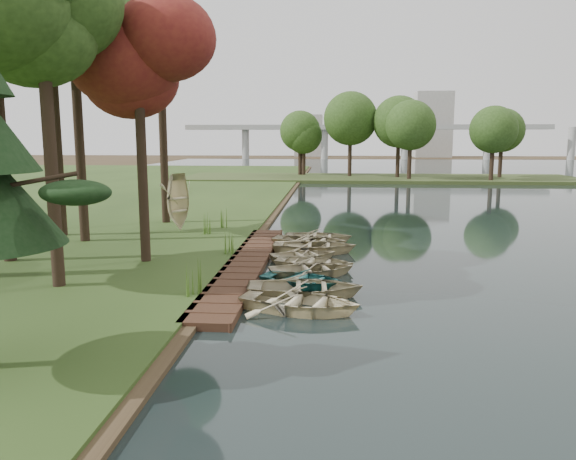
# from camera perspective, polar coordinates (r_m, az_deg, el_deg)

# --- Properties ---
(ground) EXTENTS (300.00, 300.00, 0.00)m
(ground) POSITION_cam_1_polar(r_m,az_deg,el_deg) (23.44, -0.35, -3.95)
(ground) COLOR #3D2F1D
(boardwalk) EXTENTS (1.60, 16.00, 0.30)m
(boardwalk) POSITION_cam_1_polar(r_m,az_deg,el_deg) (23.59, -4.24, -3.51)
(boardwalk) COLOR #382215
(boardwalk) RESTS_ON ground
(peninsula) EXTENTS (50.00, 14.00, 0.45)m
(peninsula) POSITION_cam_1_polar(r_m,az_deg,el_deg) (73.17, 9.25, 5.18)
(peninsula) COLOR #35431D
(peninsula) RESTS_ON ground
(far_trees) EXTENTS (45.60, 5.60, 8.80)m
(far_trees) POSITION_cam_1_polar(r_m,az_deg,el_deg) (72.79, 6.72, 10.11)
(far_trees) COLOR black
(far_trees) RESTS_ON peninsula
(bridge) EXTENTS (95.90, 4.00, 8.60)m
(bridge) POSITION_cam_1_polar(r_m,az_deg,el_deg) (143.12, 8.74, 9.92)
(bridge) COLOR #A5A5A0
(bridge) RESTS_ON ground
(building_a) EXTENTS (10.00, 8.00, 18.00)m
(building_a) POSITION_cam_1_polar(r_m,az_deg,el_deg) (165.18, 14.47, 10.32)
(building_a) COLOR #A5A5A0
(building_a) RESTS_ON ground
(building_b) EXTENTS (8.00, 8.00, 12.00)m
(building_b) POSITION_cam_1_polar(r_m,az_deg,el_deg) (167.87, 2.12, 9.56)
(building_b) COLOR #A5A5A0
(building_b) RESTS_ON ground
(rowboat_0) EXTENTS (4.38, 3.62, 0.79)m
(rowboat_0) POSITION_cam_1_polar(r_m,az_deg,el_deg) (17.53, 1.25, -7.05)
(rowboat_0) COLOR #C9BB92
(rowboat_0) RESTS_ON water
(rowboat_1) EXTENTS (4.07, 3.01, 0.81)m
(rowboat_1) POSITION_cam_1_polar(r_m,az_deg,el_deg) (19.06, 1.79, -5.66)
(rowboat_1) COLOR #C9BB92
(rowboat_1) RESTS_ON water
(rowboat_2) EXTENTS (3.87, 3.35, 0.67)m
(rowboat_2) POSITION_cam_1_polar(r_m,az_deg,el_deg) (20.35, 1.62, -4.89)
(rowboat_2) COLOR teal
(rowboat_2) RESTS_ON water
(rowboat_3) EXTENTS (3.94, 3.30, 0.70)m
(rowboat_3) POSITION_cam_1_polar(r_m,az_deg,el_deg) (21.96, 2.50, -3.80)
(rowboat_3) COLOR #C9BB92
(rowboat_3) RESTS_ON water
(rowboat_4) EXTENTS (3.65, 2.92, 0.68)m
(rowboat_4) POSITION_cam_1_polar(r_m,az_deg,el_deg) (23.18, 2.70, -3.13)
(rowboat_4) COLOR #C9BB92
(rowboat_4) RESTS_ON water
(rowboat_5) EXTENTS (3.59, 3.12, 0.62)m
(rowboat_5) POSITION_cam_1_polar(r_m,az_deg,el_deg) (24.76, 1.66, -2.38)
(rowboat_5) COLOR #C9BB92
(rowboat_5) RESTS_ON water
(rowboat_6) EXTENTS (3.92, 2.81, 0.81)m
(rowboat_6) POSITION_cam_1_polar(r_m,az_deg,el_deg) (26.35, 2.71, -1.46)
(rowboat_6) COLOR #C9BB92
(rowboat_6) RESTS_ON water
(rowboat_7) EXTENTS (4.21, 3.40, 0.77)m
(rowboat_7) POSITION_cam_1_polar(r_m,az_deg,el_deg) (27.88, 2.21, -0.90)
(rowboat_7) COLOR #C9BB92
(rowboat_7) RESTS_ON water
(rowboat_8) EXTENTS (3.63, 2.71, 0.72)m
(rowboat_8) POSITION_cam_1_polar(r_m,az_deg,el_deg) (29.16, 3.10, -0.50)
(rowboat_8) COLOR #C9BB92
(rowboat_8) RESTS_ON water
(stored_rowboat) EXTENTS (3.88, 3.57, 0.66)m
(stored_rowboat) POSITION_cam_1_polar(r_m,az_deg,el_deg) (31.71, -11.00, 0.54)
(stored_rowboat) COLOR #C9BB92
(stored_rowboat) RESTS_ON bank
(tree_0) EXTENTS (5.01, 5.01, 11.50)m
(tree_0) POSITION_cam_1_polar(r_m,az_deg,el_deg) (21.03, -23.87, 20.12)
(tree_0) COLOR black
(tree_0) RESTS_ON bank
(tree_2) EXTENTS (4.43, 4.43, 10.14)m
(tree_2) POSITION_cam_1_polar(r_m,az_deg,el_deg) (23.97, -15.03, 16.44)
(tree_2) COLOR black
(tree_2) RESTS_ON bank
(tree_4) EXTENTS (4.79, 4.79, 13.01)m
(tree_4) POSITION_cam_1_polar(r_m,az_deg,el_deg) (30.01, -21.12, 19.79)
(tree_4) COLOR black
(tree_4) RESTS_ON bank
(tree_5) EXTENTS (5.36, 5.36, 13.91)m
(tree_5) POSITION_cam_1_polar(r_m,az_deg,el_deg) (32.31, -23.19, 20.11)
(tree_5) COLOR black
(tree_5) RESTS_ON bank
(tree_6) EXTENTS (4.77, 4.77, 13.45)m
(tree_6) POSITION_cam_1_polar(r_m,az_deg,el_deg) (35.24, -12.94, 19.23)
(tree_6) COLOR black
(tree_6) RESTS_ON bank
(reeds_0) EXTENTS (0.60, 0.60, 1.08)m
(reeds_0) POSITION_cam_1_polar(r_m,az_deg,el_deg) (18.64, -9.74, -4.92)
(reeds_0) COLOR #3F661E
(reeds_0) RESTS_ON bank
(reeds_1) EXTENTS (0.60, 0.60, 1.00)m
(reeds_1) POSITION_cam_1_polar(r_m,az_deg,el_deg) (25.01, -6.03, -1.28)
(reeds_1) COLOR #3F661E
(reeds_1) RESTS_ON bank
(reeds_2) EXTENTS (0.60, 0.60, 1.07)m
(reeds_2) POSITION_cam_1_polar(r_m,az_deg,el_deg) (30.37, -8.40, 0.62)
(reeds_2) COLOR #3F661E
(reeds_2) RESTS_ON bank
(reeds_3) EXTENTS (0.60, 0.60, 1.03)m
(reeds_3) POSITION_cam_1_polar(r_m,az_deg,el_deg) (32.42, -6.61, 1.17)
(reeds_3) COLOR #3F661E
(reeds_3) RESTS_ON bank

